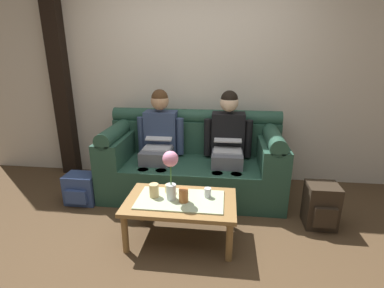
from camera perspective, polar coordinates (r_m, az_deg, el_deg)
The scene contains 14 objects.
ground_plane at distance 2.63m, azimuth -3.00°, elevation -20.83°, with size 14.00×14.00×0.00m, color #4C3823.
back_wall_patterned at distance 3.73m, azimuth 1.21°, elevation 15.02°, with size 6.00×0.12×2.90m, color beige.
timber_pillar at distance 4.19m, azimuth -24.76°, elevation 13.77°, with size 0.20×0.20×2.90m, color black.
couch at distance 3.44m, azimuth 0.21°, elevation -3.65°, with size 2.06×0.88×0.96m.
person_left at distance 3.41m, azimuth -6.50°, elevation 1.10°, with size 0.56×0.67×1.22m.
person_right at distance 3.33m, azimuth 7.09°, elevation 0.62°, with size 0.56×0.67×1.22m.
coffee_table at distance 2.61m, azimuth -2.29°, elevation -11.92°, with size 0.97×0.59×0.40m.
flower_vase at distance 2.46m, azimuth -4.25°, elevation -4.92°, with size 0.13×0.13×0.44m.
cup_near_left at distance 2.51m, azimuth -1.68°, elevation -10.11°, with size 0.08×0.08×0.12m, color #B26633.
cup_near_right at distance 2.60m, azimuth 3.12°, elevation -9.57°, with size 0.06×0.06×0.09m, color silver.
cup_far_center at distance 2.68m, azimuth -4.48°, elevation -8.76°, with size 0.08×0.08×0.08m, color #DBB77A.
cup_far_left at distance 2.61m, azimuth -7.53°, elevation -9.08°, with size 0.08×0.08×0.12m, color #DBB77A.
backpack_right at distance 3.11m, azimuth 24.16°, elevation -11.11°, with size 0.29×0.31×0.43m.
backpack_left at distance 3.50m, azimuth -21.02°, elevation -8.29°, with size 0.34×0.29×0.34m.
Camera 1 is at (0.37, -2.01, 1.65)m, focal length 26.95 mm.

